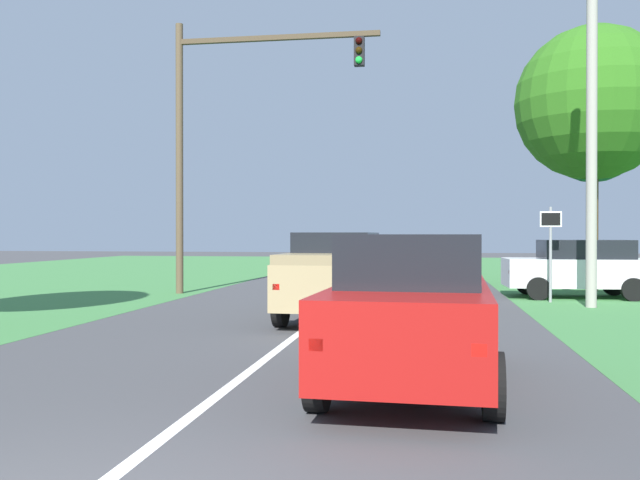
# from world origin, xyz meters

# --- Properties ---
(ground_plane) EXTENTS (120.00, 120.00, 0.00)m
(ground_plane) POSITION_xyz_m (0.00, 9.36, 0.00)
(ground_plane) COLOR #424244
(red_suv_near) EXTENTS (2.25, 4.87, 1.94)m
(red_suv_near) POSITION_xyz_m (2.30, 4.98, 1.02)
(red_suv_near) COLOR #9E1411
(red_suv_near) RESTS_ON ground_plane
(pickup_truck_lead) EXTENTS (2.33, 5.29, 1.98)m
(pickup_truck_lead) POSITION_xyz_m (0.47, 11.51, 1.01)
(pickup_truck_lead) COLOR tan
(pickup_truck_lead) RESTS_ON ground_plane
(traffic_light) EXTENTS (6.70, 0.40, 8.84)m
(traffic_light) POSITION_xyz_m (-4.02, 17.51, 5.70)
(traffic_light) COLOR brown
(traffic_light) RESTS_ON ground_plane
(keep_moving_sign) EXTENTS (0.60, 0.09, 2.73)m
(keep_moving_sign) POSITION_xyz_m (5.95, 16.30, 1.74)
(keep_moving_sign) COLOR gray
(keep_moving_sign) RESTS_ON ground_plane
(oak_tree_right) EXTENTS (5.31, 5.31, 9.13)m
(oak_tree_right) POSITION_xyz_m (8.13, 20.88, 6.46)
(oak_tree_right) COLOR #4C351E
(oak_tree_right) RESTS_ON ground_plane
(crossing_suv_far) EXTENTS (4.37, 2.23, 1.77)m
(crossing_suv_far) POSITION_xyz_m (7.07, 17.96, 0.93)
(crossing_suv_far) COLOR silver
(crossing_suv_far) RESTS_ON ground_plane
(utility_pole_right) EXTENTS (0.28, 0.28, 8.64)m
(utility_pole_right) POSITION_xyz_m (6.78, 15.09, 4.32)
(utility_pole_right) COLOR #9E998E
(utility_pole_right) RESTS_ON ground_plane
(extra_tree_1) EXTENTS (3.84, 3.84, 7.85)m
(extra_tree_1) POSITION_xyz_m (9.03, 24.66, 5.90)
(extra_tree_1) COLOR #4C351E
(extra_tree_1) RESTS_ON ground_plane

